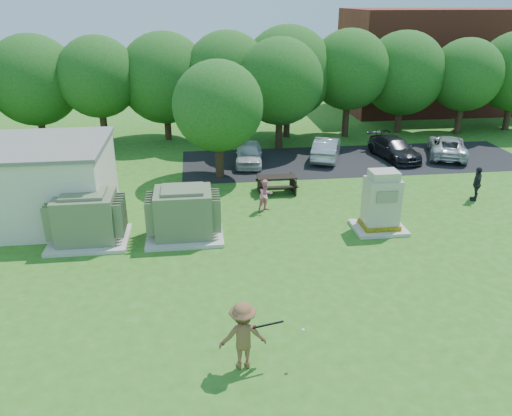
{
  "coord_description": "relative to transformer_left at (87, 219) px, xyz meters",
  "views": [
    {
      "loc": [
        -2.19,
        -13.65,
        8.83
      ],
      "look_at": [
        0.0,
        4.0,
        1.3
      ],
      "focal_mm": 35.0,
      "sensor_mm": 36.0,
      "label": 1
    }
  ],
  "objects": [
    {
      "name": "batter",
      "position": [
        5.25,
        -7.85,
        -0.02
      ],
      "size": [
        1.25,
        0.76,
        1.89
      ],
      "primitive_type": "imported",
      "rotation": [
        0.0,
        0.0,
        3.19
      ],
      "color": "brown",
      "rests_on": "ground"
    },
    {
      "name": "car_dark",
      "position": [
        15.91,
        9.06,
        -0.36
      ],
      "size": [
        2.35,
        4.42,
        1.22
      ],
      "primitive_type": "imported",
      "rotation": [
        0.0,
        0.0,
        0.16
      ],
      "color": "black",
      "rests_on": "ground"
    },
    {
      "name": "car_silver_a",
      "position": [
        11.92,
        9.47,
        -0.32
      ],
      "size": [
        2.72,
        4.21,
        1.31
      ],
      "primitive_type": "imported",
      "rotation": [
        0.0,
        0.0,
        2.77
      ],
      "color": "#A5A5AA",
      "rests_on": "ground"
    },
    {
      "name": "tree_row",
      "position": [
        8.25,
        14.0,
        3.18
      ],
      "size": [
        41.3,
        13.3,
        7.3
      ],
      "color": "#47301E",
      "rests_on": "ground"
    },
    {
      "name": "person_walking_right",
      "position": [
        17.22,
        2.25,
        -0.15
      ],
      "size": [
        0.76,
        1.04,
        1.64
      ],
      "primitive_type": "imported",
      "rotation": [
        0.0,
        0.0,
        4.29
      ],
      "color": "#26252B",
      "rests_on": "ground"
    },
    {
      "name": "transformer_right",
      "position": [
        3.7,
        0.0,
        0.0
      ],
      "size": [
        3.0,
        2.4,
        2.07
      ],
      "color": "beige",
      "rests_on": "ground"
    },
    {
      "name": "person_at_picnic",
      "position": [
        7.26,
        2.19,
        -0.24
      ],
      "size": [
        0.89,
        0.83,
        1.46
      ],
      "primitive_type": "imported",
      "rotation": [
        0.0,
        0.0,
        0.5
      ],
      "color": "pink",
      "rests_on": "ground"
    },
    {
      "name": "transformer_left",
      "position": [
        0.0,
        0.0,
        0.0
      ],
      "size": [
        3.0,
        2.4,
        2.07
      ],
      "color": "beige",
      "rests_on": "ground"
    },
    {
      "name": "parking_strip",
      "position": [
        13.5,
        9.0,
        -0.96
      ],
      "size": [
        20.0,
        6.0,
        0.01
      ],
      "primitive_type": "cube",
      "color": "#232326",
      "rests_on": "ground"
    },
    {
      "name": "person_by_generator",
      "position": [
        12.43,
        0.3,
        -0.07
      ],
      "size": [
        0.78,
        0.69,
        1.8
      ],
      "primitive_type": "imported",
      "rotation": [
        0.0,
        0.0,
        2.66
      ],
      "color": "black",
      "rests_on": "ground"
    },
    {
      "name": "car_silver_b",
      "position": [
        19.24,
        9.13,
        -0.35
      ],
      "size": [
        3.58,
        4.88,
        1.23
      ],
      "primitive_type": "imported",
      "rotation": [
        0.0,
        0.0,
        2.75
      ],
      "color": "silver",
      "rests_on": "ground"
    },
    {
      "name": "ground",
      "position": [
        6.5,
        -4.5,
        -0.97
      ],
      "size": [
        120.0,
        120.0,
        0.0
      ],
      "primitive_type": "plane",
      "color": "#2D6619",
      "rests_on": "ground"
    },
    {
      "name": "car_white",
      "position": [
        7.29,
        9.07,
        -0.35
      ],
      "size": [
        1.92,
        3.81,
        1.25
      ],
      "primitive_type": "imported",
      "rotation": [
        0.0,
        0.0,
        -0.13
      ],
      "color": "silver",
      "rests_on": "ground"
    },
    {
      "name": "brick_building",
      "position": [
        24.5,
        22.5,
        3.03
      ],
      "size": [
        15.0,
        8.0,
        8.0
      ],
      "primitive_type": "cube",
      "color": "maroon",
      "rests_on": "ground"
    },
    {
      "name": "picnic_table",
      "position": [
        8.12,
        4.43,
        -0.46
      ],
      "size": [
        1.89,
        1.42,
        0.81
      ],
      "color": "black",
      "rests_on": "ground"
    },
    {
      "name": "generator_cabinet",
      "position": [
        11.62,
        -0.31,
        0.14
      ],
      "size": [
        2.08,
        1.7,
        2.54
      ],
      "color": "beige",
      "rests_on": "ground"
    },
    {
      "name": "batting_equipment",
      "position": [
        5.95,
        -7.89,
        0.24
      ],
      "size": [
        1.47,
        0.24,
        0.29
      ],
      "color": "black",
      "rests_on": "ground"
    }
  ]
}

